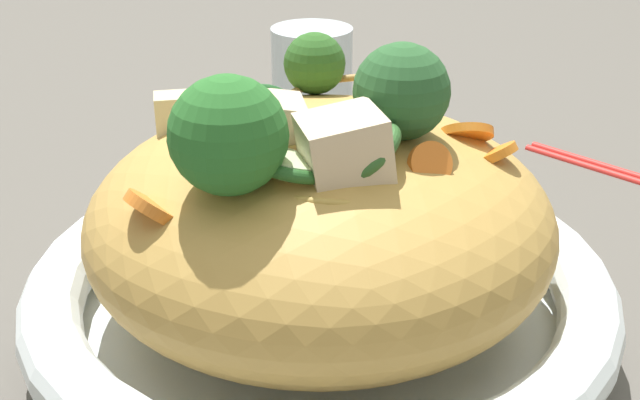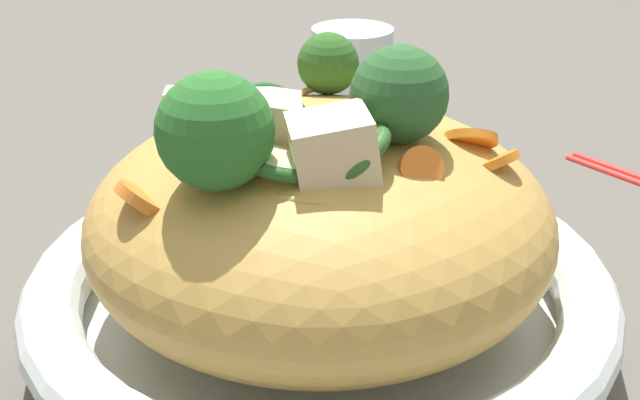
% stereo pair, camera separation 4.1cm
% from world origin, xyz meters
% --- Properties ---
extents(ground_plane, '(3.00, 3.00, 0.00)m').
position_xyz_m(ground_plane, '(0.00, 0.00, 0.00)').
color(ground_plane, '#55514A').
extents(serving_bowl, '(0.31, 0.31, 0.05)m').
position_xyz_m(serving_bowl, '(0.00, 0.00, 0.03)').
color(serving_bowl, white).
rests_on(serving_bowl, ground_plane).
extents(noodle_heap, '(0.24, 0.24, 0.12)m').
position_xyz_m(noodle_heap, '(-0.00, -0.00, 0.07)').
color(noodle_heap, '#BE9246').
rests_on(noodle_heap, serving_bowl).
extents(broccoli_florets, '(0.13, 0.17, 0.06)m').
position_xyz_m(broccoli_florets, '(-0.01, 0.02, 0.14)').
color(broccoli_florets, '#97AC77').
rests_on(broccoli_florets, serving_bowl).
extents(carrot_coins, '(0.11, 0.18, 0.03)m').
position_xyz_m(carrot_coins, '(-0.04, 0.00, 0.12)').
color(carrot_coins, orange).
rests_on(carrot_coins, serving_bowl).
extents(zucchini_slices, '(0.10, 0.08, 0.04)m').
position_xyz_m(zucchini_slices, '(-0.02, 0.03, 0.13)').
color(zucchini_slices, beige).
rests_on(zucchini_slices, serving_bowl).
extents(chicken_chunks, '(0.16, 0.06, 0.04)m').
position_xyz_m(chicken_chunks, '(-0.00, 0.03, 0.13)').
color(chicken_chunks, beige).
rests_on(chicken_chunks, serving_bowl).
extents(drinking_glass, '(0.07, 0.07, 0.09)m').
position_xyz_m(drinking_glass, '(0.23, -0.23, 0.05)').
color(drinking_glass, silver).
rests_on(drinking_glass, ground_plane).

